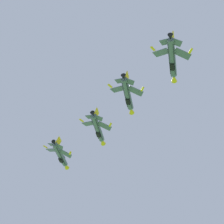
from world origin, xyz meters
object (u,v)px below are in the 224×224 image
Objects in this scene: fighter_jet_left_wing at (98,129)px; fighter_jet_left_outer at (172,59)px; fighter_jet_right_wing at (128,95)px; fighter_jet_lead at (60,155)px.

fighter_jet_left_outer is (25.42, -22.00, 0.97)m from fighter_jet_left_wing.
fighter_jet_left_wing is 15.96m from fighter_jet_right_wing.
fighter_jet_left_wing is at bearing 133.98° from fighter_jet_right_wing.
fighter_jet_left_wing reaches higher than fighter_jet_lead.
fighter_jet_left_wing is 1.00× the size of fighter_jet_left_outer.
fighter_jet_right_wing reaches higher than fighter_jet_left_outer.
fighter_jet_left_wing is 1.00× the size of fighter_jet_right_wing.
fighter_jet_left_wing is at bearing 136.09° from fighter_jet_left_outer.
fighter_jet_lead is 34.01m from fighter_jet_right_wing.
fighter_jet_right_wing is 1.00× the size of fighter_jet_left_outer.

